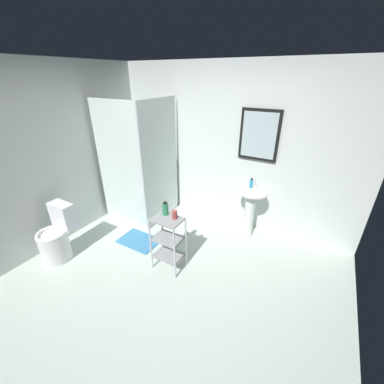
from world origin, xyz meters
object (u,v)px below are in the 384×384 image
at_px(storage_cart, 168,239).
at_px(hand_soap_bottle, 251,184).
at_px(body_wash_bottle_green, 165,209).
at_px(shower_stall, 143,192).
at_px(pedestal_sink, 251,202).
at_px(rinse_cup, 175,215).
at_px(toilet, 57,237).
at_px(bath_mat, 139,241).

distance_m(storage_cart, hand_soap_bottle, 1.44).
bearing_deg(hand_soap_bottle, body_wash_bottle_green, -122.18).
bearing_deg(shower_stall, pedestal_sink, 10.72).
height_order(pedestal_sink, hand_soap_bottle, hand_soap_bottle).
bearing_deg(rinse_cup, storage_cart, -144.16).
height_order(toilet, rinse_cup, rinse_cup).
relative_size(shower_stall, pedestal_sink, 2.47).
height_order(toilet, body_wash_bottle_green, body_wash_bottle_green).
distance_m(toilet, hand_soap_bottle, 2.80).
distance_m(body_wash_bottle_green, bath_mat, 1.04).
xyz_separation_m(shower_stall, storage_cart, (1.13, -0.86, -0.03)).
distance_m(toilet, rinse_cup, 1.70).
bearing_deg(hand_soap_bottle, bath_mat, -143.33).
xyz_separation_m(shower_stall, rinse_cup, (1.21, -0.80, 0.33)).
height_order(shower_stall, body_wash_bottle_green, shower_stall).
height_order(pedestal_sink, storage_cart, pedestal_sink).
bearing_deg(bath_mat, body_wash_bottle_green, -11.85).
distance_m(storage_cart, body_wash_bottle_green, 0.40).
xyz_separation_m(pedestal_sink, rinse_cup, (-0.59, -1.14, 0.21)).
bearing_deg(pedestal_sink, toilet, -139.64).
bearing_deg(hand_soap_bottle, shower_stall, -168.68).
xyz_separation_m(toilet, storage_cart, (1.43, 0.59, 0.12)).
bearing_deg(body_wash_bottle_green, pedestal_sink, 56.52).
relative_size(storage_cart, bath_mat, 1.23).
distance_m(toilet, bath_mat, 1.12).
bearing_deg(rinse_cup, hand_soap_bottle, 63.93).
relative_size(body_wash_bottle_green, rinse_cup, 1.68).
xyz_separation_m(pedestal_sink, storage_cart, (-0.67, -1.20, -0.14)).
height_order(storage_cart, body_wash_bottle_green, body_wash_bottle_green).
bearing_deg(hand_soap_bottle, rinse_cup, -116.07).
xyz_separation_m(storage_cart, hand_soap_bottle, (0.64, 1.21, 0.44)).
distance_m(hand_soap_bottle, bath_mat, 1.89).
bearing_deg(storage_cart, rinse_cup, 35.84).
distance_m(toilet, storage_cart, 1.55).
height_order(pedestal_sink, toilet, pedestal_sink).
xyz_separation_m(hand_soap_bottle, bath_mat, (-1.35, -1.00, -0.87)).
xyz_separation_m(rinse_cup, bath_mat, (-0.78, 0.15, -0.78)).
bearing_deg(rinse_cup, toilet, -156.98).
bearing_deg(storage_cart, hand_soap_bottle, 62.11).
height_order(pedestal_sink, rinse_cup, rinse_cup).
height_order(rinse_cup, bath_mat, rinse_cup).
bearing_deg(bath_mat, toilet, -132.32).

